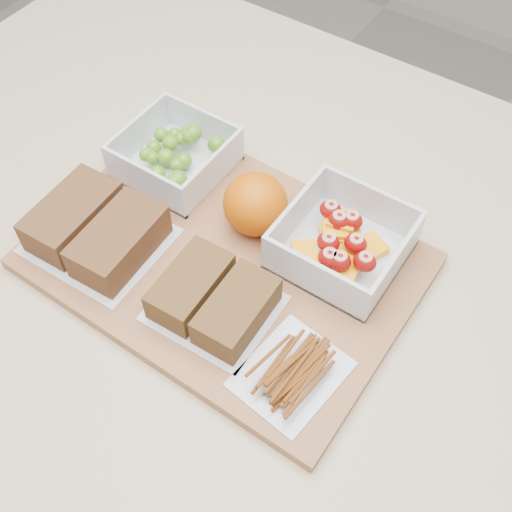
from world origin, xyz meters
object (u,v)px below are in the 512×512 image
(sandwich_bag_left, at_px, (96,229))
(pretzel_bag, at_px, (292,369))
(sandwich_bag_center, at_px, (214,299))
(cutting_board, at_px, (225,261))
(grape_container, at_px, (177,155))
(fruit_container, at_px, (342,244))
(orange, at_px, (255,204))

(sandwich_bag_left, relative_size, pretzel_bag, 1.29)
(sandwich_bag_center, bearing_deg, cutting_board, 116.32)
(grape_container, height_order, sandwich_bag_left, grape_container)
(fruit_container, height_order, sandwich_bag_center, fruit_container)
(grape_container, bearing_deg, sandwich_bag_center, -41.84)
(orange, bearing_deg, cutting_board, -92.04)
(orange, xyz_separation_m, pretzel_bag, (0.14, -0.14, -0.03))
(sandwich_bag_left, distance_m, sandwich_bag_center, 0.17)
(cutting_board, distance_m, fruit_container, 0.14)
(cutting_board, relative_size, grape_container, 3.39)
(pretzel_bag, bearing_deg, cutting_board, 149.67)
(sandwich_bag_center, relative_size, pretzel_bag, 1.12)
(grape_container, xyz_separation_m, fruit_container, (0.24, -0.01, -0.00))
(fruit_container, relative_size, sandwich_bag_center, 1.01)
(sandwich_bag_left, bearing_deg, pretzel_bag, -4.04)
(fruit_container, bearing_deg, sandwich_bag_left, -150.11)
(grape_container, bearing_deg, sandwich_bag_left, -91.28)
(orange, distance_m, sandwich_bag_left, 0.18)
(pretzel_bag, bearing_deg, grape_container, 148.76)
(fruit_container, relative_size, orange, 1.76)
(orange, relative_size, pretzel_bag, 0.64)
(fruit_container, height_order, orange, orange)
(orange, relative_size, sandwich_bag_left, 0.49)
(sandwich_bag_left, bearing_deg, grape_container, 88.72)
(sandwich_bag_center, bearing_deg, pretzel_bag, -10.29)
(sandwich_bag_left, bearing_deg, orange, 41.79)
(grape_container, distance_m, pretzel_bag, 0.32)
(cutting_board, xyz_separation_m, pretzel_bag, (0.14, -0.08, 0.02))
(grape_container, xyz_separation_m, sandwich_bag_left, (-0.00, -0.15, -0.00))
(grape_container, relative_size, sandwich_bag_center, 0.94)
(cutting_board, distance_m, grape_container, 0.16)
(fruit_container, relative_size, sandwich_bag_left, 0.87)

